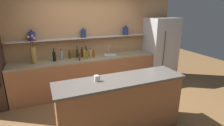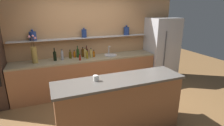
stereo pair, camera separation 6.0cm
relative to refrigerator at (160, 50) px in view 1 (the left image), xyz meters
name	(u,v)px [view 1 (the left image)]	position (x,y,z in m)	size (l,w,h in m)	color
ground_plane	(108,113)	(-2.17, -1.20, -0.94)	(12.00, 12.00, 0.00)	brown
back_wall_unit	(87,41)	(-2.17, 0.40, 0.36)	(5.20, 0.28, 2.60)	tan
back_counter_unit	(87,75)	(-2.29, 0.04, -0.48)	(3.68, 0.62, 0.92)	#99603D
island_counter	(120,106)	(-2.17, -1.79, -0.43)	(2.22, 0.61, 1.02)	#99603D
refrigerator	(160,50)	(0.00, 0.00, 0.00)	(0.86, 0.73, 1.89)	#B7B7BC
flower_vase	(33,54)	(-3.52, 0.07, 0.20)	(0.18, 0.13, 0.66)	olive
sink_fixture	(110,55)	(-1.63, 0.05, 0.00)	(0.33, 0.33, 0.25)	#B7B7BC
bottle_wine_0	(86,52)	(-2.25, 0.21, 0.08)	(0.07, 0.07, 0.29)	#380C0C
bottle_sauce_1	(74,55)	(-2.58, 0.20, 0.06)	(0.06, 0.06, 0.19)	#9E4C0A
bottle_spirit_2	(90,54)	(-2.17, 0.06, 0.07)	(0.07, 0.07, 0.24)	tan
bottle_sauce_3	(93,54)	(-2.09, 0.08, 0.05)	(0.06, 0.06, 0.18)	#9E4C0A
bottle_sauce_4	(80,58)	(-2.50, -0.12, 0.05)	(0.05, 0.05, 0.16)	maroon
bottle_wine_5	(77,53)	(-2.49, 0.17, 0.09)	(0.07, 0.07, 0.31)	#193814
bottle_oil_6	(70,55)	(-2.69, 0.16, 0.06)	(0.07, 0.07, 0.22)	#47380A
bottle_spirit_7	(85,54)	(-2.32, 0.04, 0.09)	(0.07, 0.07, 0.27)	tan
bottle_wine_8	(54,56)	(-3.07, 0.08, 0.09)	(0.08, 0.08, 0.32)	black
bottle_oil_9	(87,55)	(-2.29, -0.03, 0.07)	(0.06, 0.06, 0.22)	olive
bottle_spirit_10	(82,53)	(-2.36, 0.20, 0.08)	(0.07, 0.07, 0.25)	#4C2D0C
bottle_spirit_11	(62,56)	(-2.90, 0.09, 0.09)	(0.07, 0.07, 0.27)	gray
coffee_mug	(97,78)	(-2.57, -1.72, 0.12)	(0.10, 0.08, 0.10)	silver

